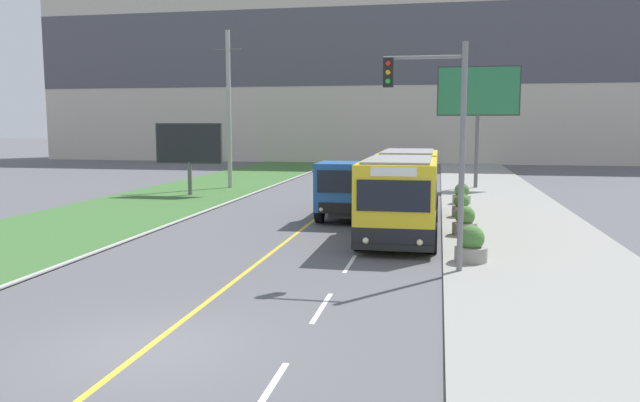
{
  "coord_description": "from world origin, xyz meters",
  "views": [
    {
      "loc": [
        5.31,
        -10.43,
        4.19
      ],
      "look_at": [
        1.1,
        11.62,
        1.4
      ],
      "focal_mm": 35.0,
      "sensor_mm": 36.0,
      "label": 1
    }
  ],
  "objects_px": {
    "billboard_small": "(189,145)",
    "planter_round_second": "(465,222)",
    "dump_truck": "(348,190)",
    "planter_round_third": "(462,206)",
    "utility_pole_far": "(229,109)",
    "billboard_large": "(478,95)",
    "planter_round_far": "(462,195)",
    "traffic_light_mast": "(440,129)",
    "planter_round_near": "(471,246)",
    "city_bus": "(404,191)"
  },
  "relations": [
    {
      "from": "traffic_light_mast",
      "to": "billboard_large",
      "type": "xyz_separation_m",
      "value": [
        2.36,
        23.82,
        1.94
      ]
    },
    {
      "from": "dump_truck",
      "to": "billboard_small",
      "type": "height_order",
      "value": "billboard_small"
    },
    {
      "from": "billboard_large",
      "to": "planter_round_second",
      "type": "height_order",
      "value": "billboard_large"
    },
    {
      "from": "city_bus",
      "to": "billboard_small",
      "type": "relative_size",
      "value": 2.86
    },
    {
      "from": "traffic_light_mast",
      "to": "billboard_large",
      "type": "distance_m",
      "value": 24.02
    },
    {
      "from": "utility_pole_far",
      "to": "dump_truck",
      "type": "bearing_deg",
      "value": -51.3
    },
    {
      "from": "city_bus",
      "to": "traffic_light_mast",
      "type": "bearing_deg",
      "value": -79.54
    },
    {
      "from": "billboard_small",
      "to": "planter_round_second",
      "type": "height_order",
      "value": "billboard_small"
    },
    {
      "from": "billboard_large",
      "to": "traffic_light_mast",
      "type": "bearing_deg",
      "value": -95.66
    },
    {
      "from": "planter_round_far",
      "to": "planter_round_second",
      "type": "bearing_deg",
      "value": -91.22
    },
    {
      "from": "billboard_large",
      "to": "planter_round_third",
      "type": "distance_m",
      "value": 14.4
    },
    {
      "from": "billboard_large",
      "to": "billboard_small",
      "type": "relative_size",
      "value": 1.85
    },
    {
      "from": "billboard_small",
      "to": "planter_round_third",
      "type": "height_order",
      "value": "billboard_small"
    },
    {
      "from": "city_bus",
      "to": "dump_truck",
      "type": "relative_size",
      "value": 1.79
    },
    {
      "from": "city_bus",
      "to": "billboard_large",
      "type": "bearing_deg",
      "value": 77.22
    },
    {
      "from": "planter_round_third",
      "to": "traffic_light_mast",
      "type": "bearing_deg",
      "value": -95.57
    },
    {
      "from": "dump_truck",
      "to": "billboard_large",
      "type": "relative_size",
      "value": 0.86
    },
    {
      "from": "city_bus",
      "to": "billboard_small",
      "type": "height_order",
      "value": "billboard_small"
    },
    {
      "from": "planter_round_near",
      "to": "planter_round_second",
      "type": "relative_size",
      "value": 1.02
    },
    {
      "from": "utility_pole_far",
      "to": "planter_round_second",
      "type": "xyz_separation_m",
      "value": [
        14.42,
        -15.33,
        -4.55
      ]
    },
    {
      "from": "city_bus",
      "to": "traffic_light_mast",
      "type": "height_order",
      "value": "traffic_light_mast"
    },
    {
      "from": "traffic_light_mast",
      "to": "planter_round_third",
      "type": "relative_size",
      "value": 6.23
    },
    {
      "from": "city_bus",
      "to": "traffic_light_mast",
      "type": "relative_size",
      "value": 1.89
    },
    {
      "from": "traffic_light_mast",
      "to": "planter_round_second",
      "type": "xyz_separation_m",
      "value": [
        0.99,
        5.92,
        -3.49
      ]
    },
    {
      "from": "city_bus",
      "to": "planter_round_near",
      "type": "height_order",
      "value": "city_bus"
    },
    {
      "from": "billboard_large",
      "to": "billboard_small",
      "type": "distance_m",
      "value": 18.4
    },
    {
      "from": "billboard_small",
      "to": "planter_round_far",
      "type": "relative_size",
      "value": 3.97
    },
    {
      "from": "traffic_light_mast",
      "to": "planter_round_second",
      "type": "height_order",
      "value": "traffic_light_mast"
    },
    {
      "from": "dump_truck",
      "to": "billboard_large",
      "type": "xyz_separation_m",
      "value": [
        6.26,
        14.47,
        4.69
      ]
    },
    {
      "from": "city_bus",
      "to": "planter_round_near",
      "type": "relative_size",
      "value": 10.95
    },
    {
      "from": "dump_truck",
      "to": "traffic_light_mast",
      "type": "bearing_deg",
      "value": -67.38
    },
    {
      "from": "planter_round_far",
      "to": "city_bus",
      "type": "bearing_deg",
      "value": -108.11
    },
    {
      "from": "billboard_large",
      "to": "planter_round_far",
      "type": "bearing_deg",
      "value": -97.76
    },
    {
      "from": "dump_truck",
      "to": "planter_round_third",
      "type": "distance_m",
      "value": 5.13
    },
    {
      "from": "city_bus",
      "to": "planter_round_far",
      "type": "height_order",
      "value": "city_bus"
    },
    {
      "from": "billboard_small",
      "to": "utility_pole_far",
      "type": "bearing_deg",
      "value": 78.11
    },
    {
      "from": "billboard_small",
      "to": "billboard_large",
      "type": "bearing_deg",
      "value": 22.82
    },
    {
      "from": "traffic_light_mast",
      "to": "billboard_large",
      "type": "bearing_deg",
      "value": 84.34
    },
    {
      "from": "dump_truck",
      "to": "planter_round_far",
      "type": "distance_m",
      "value": 7.78
    },
    {
      "from": "planter_round_near",
      "to": "dump_truck",
      "type": "bearing_deg",
      "value": 121.2
    },
    {
      "from": "planter_round_near",
      "to": "planter_round_third",
      "type": "height_order",
      "value": "planter_round_near"
    },
    {
      "from": "city_bus",
      "to": "dump_truck",
      "type": "distance_m",
      "value": 3.2
    },
    {
      "from": "utility_pole_far",
      "to": "billboard_large",
      "type": "xyz_separation_m",
      "value": [
        15.79,
        2.57,
        0.87
      ]
    },
    {
      "from": "city_bus",
      "to": "dump_truck",
      "type": "xyz_separation_m",
      "value": [
        -2.53,
        1.95,
        -0.24
      ]
    },
    {
      "from": "billboard_large",
      "to": "planter_round_third",
      "type": "height_order",
      "value": "billboard_large"
    },
    {
      "from": "utility_pole_far",
      "to": "billboard_large",
      "type": "bearing_deg",
      "value": 9.25
    },
    {
      "from": "planter_round_third",
      "to": "planter_round_far",
      "type": "xyz_separation_m",
      "value": [
        0.16,
        4.64,
        0.01
      ]
    },
    {
      "from": "city_bus",
      "to": "planter_round_second",
      "type": "xyz_separation_m",
      "value": [
        2.35,
        -1.48,
        -0.97
      ]
    },
    {
      "from": "billboard_small",
      "to": "planter_round_second",
      "type": "bearing_deg",
      "value": -35.28
    },
    {
      "from": "dump_truck",
      "to": "planter_round_second",
      "type": "xyz_separation_m",
      "value": [
        4.88,
        -3.43,
        -0.73
      ]
    }
  ]
}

